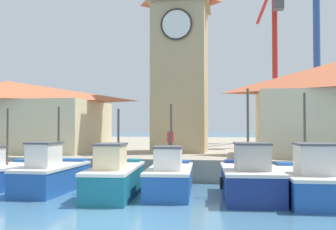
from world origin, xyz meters
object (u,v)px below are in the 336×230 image
(fishing_boat_center, at_px, (250,179))
(port_crane_near, at_px, (317,50))
(fishing_boat_left_inner, at_px, (115,177))
(clock_tower, at_px, (180,52))
(fishing_boat_mid_left, at_px, (170,177))
(fishing_boat_left_outer, at_px, (52,174))
(fishing_boat_mid_right, at_px, (309,181))
(dock_worker_near_tower, at_px, (171,142))
(warehouse_left, at_px, (7,115))
(port_crane_far, at_px, (275,81))

(fishing_boat_center, height_order, port_crane_near, port_crane_near)
(fishing_boat_left_inner, height_order, clock_tower, clock_tower)
(fishing_boat_left_inner, relative_size, clock_tower, 0.37)
(fishing_boat_mid_left, bearing_deg, fishing_boat_left_inner, -159.66)
(fishing_boat_left_outer, relative_size, fishing_boat_mid_right, 0.87)
(fishing_boat_left_outer, relative_size, clock_tower, 0.32)
(fishing_boat_left_outer, height_order, fishing_boat_center, fishing_boat_center)
(dock_worker_near_tower, bearing_deg, fishing_boat_left_outer, -137.80)
(fishing_boat_left_inner, relative_size, port_crane_near, 0.25)
(warehouse_left, relative_size, dock_worker_near_tower, 8.25)
(fishing_boat_center, bearing_deg, fishing_boat_left_inner, -176.26)
(fishing_boat_left_outer, distance_m, port_crane_far, 29.16)
(fishing_boat_left_outer, height_order, dock_worker_near_tower, fishing_boat_left_outer)
(port_crane_near, relative_size, dock_worker_near_tower, 13.10)
(fishing_boat_mid_left, distance_m, port_crane_far, 27.22)
(fishing_boat_mid_left, distance_m, warehouse_left, 15.71)
(fishing_boat_mid_left, height_order, port_crane_far, port_crane_far)
(dock_worker_near_tower, bearing_deg, fishing_boat_center, -48.50)
(clock_tower, relative_size, port_crane_far, 0.84)
(port_crane_far, bearing_deg, fishing_boat_mid_left, -105.05)
(dock_worker_near_tower, bearing_deg, clock_tower, 92.51)
(port_crane_far, bearing_deg, fishing_boat_left_outer, -115.20)
(fishing_boat_left_inner, bearing_deg, port_crane_near, 57.53)
(fishing_boat_left_inner, distance_m, warehouse_left, 14.48)
(fishing_boat_mid_left, height_order, dock_worker_near_tower, fishing_boat_mid_left)
(fishing_boat_mid_left, xyz_separation_m, clock_tower, (-0.85, 9.49, 7.13))
(port_crane_far, height_order, dock_worker_near_tower, port_crane_far)
(fishing_boat_mid_left, bearing_deg, dock_worker_near_tower, 98.76)
(fishing_boat_center, height_order, dock_worker_near_tower, fishing_boat_center)
(fishing_boat_mid_left, height_order, port_crane_near, port_crane_near)
(fishing_boat_center, distance_m, fishing_boat_mid_right, 2.26)
(fishing_boat_mid_left, height_order, fishing_boat_center, fishing_boat_center)
(fishing_boat_center, bearing_deg, fishing_boat_left_outer, 178.44)
(fishing_boat_mid_right, bearing_deg, fishing_boat_mid_left, 174.73)
(fishing_boat_left_outer, xyz_separation_m, fishing_boat_mid_right, (10.80, -0.30, -0.00))
(fishing_boat_left_outer, relative_size, fishing_boat_left_inner, 0.89)
(fishing_boat_left_inner, bearing_deg, port_crane_far, 71.05)
(fishing_boat_left_outer, height_order, clock_tower, clock_tower)
(fishing_boat_left_outer, bearing_deg, port_crane_near, 50.26)
(fishing_boat_left_outer, height_order, port_crane_far, port_crane_far)
(clock_tower, distance_m, port_crane_near, 13.07)
(fishing_boat_mid_left, xyz_separation_m, fishing_boat_center, (3.30, -0.45, 0.06))
(clock_tower, bearing_deg, dock_worker_near_tower, -87.49)
(fishing_boat_center, height_order, clock_tower, clock_tower)
(warehouse_left, height_order, port_crane_near, port_crane_near)
(fishing_boat_mid_right, distance_m, clock_tower, 13.84)
(fishing_boat_left_inner, height_order, fishing_boat_mid_right, fishing_boat_mid_right)
(port_crane_far, bearing_deg, warehouse_left, -139.32)
(fishing_boat_left_inner, xyz_separation_m, dock_worker_near_tower, (1.56, 4.78, 1.25))
(fishing_boat_mid_left, xyz_separation_m, warehouse_left, (-12.89, 8.50, 2.92))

